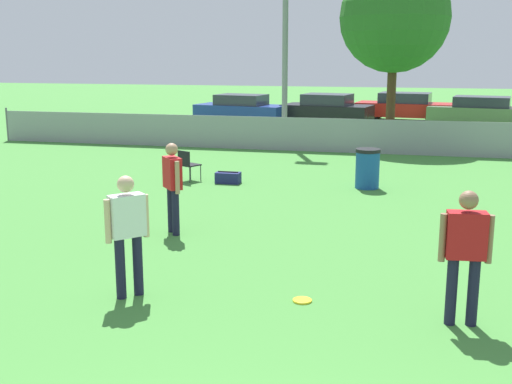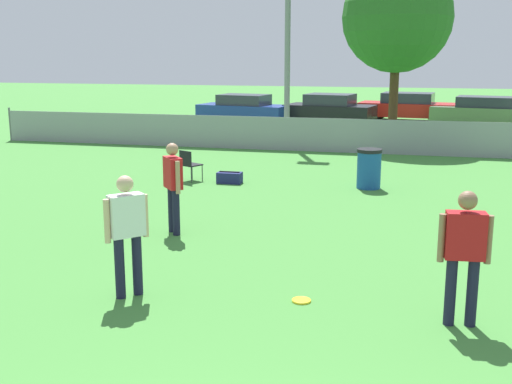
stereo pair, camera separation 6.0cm
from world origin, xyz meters
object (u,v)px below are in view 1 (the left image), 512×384
gear_bag_sideline (228,178)px  parked_car_olive (481,111)px  light_pole (285,10)px  player_thrower_red (173,181)px  tree_near_pole (395,18)px  player_defender_red (465,248)px  parked_car_dark (327,109)px  parked_car_blue (241,109)px  trash_bin (367,168)px  folding_chair_sideline (188,163)px  parked_car_red (405,107)px  frisbee_disc (302,300)px  player_receiver_white (127,227)px

gear_bag_sideline → parked_car_olive: bearing=64.4°
light_pole → player_thrower_red: size_ratio=4.80×
tree_near_pole → player_defender_red: bearing=-84.8°
parked_car_dark → parked_car_olive: bearing=18.9°
tree_near_pole → gear_bag_sideline: bearing=-112.8°
gear_bag_sideline → parked_car_blue: (-3.35, 13.73, 0.51)m
tree_near_pole → player_defender_red: (1.46, -16.06, -3.42)m
player_defender_red → trash_bin: (-1.66, 7.73, -0.47)m
player_thrower_red → folding_chair_sideline: 4.84m
player_thrower_red → folding_chair_sideline: size_ratio=2.08×
parked_car_blue → parked_car_dark: size_ratio=1.05×
parked_car_blue → parked_car_red: (7.31, 2.75, 0.02)m
player_defender_red → trash_bin: bearing=95.9°
player_defender_red → folding_chair_sideline: 9.70m
tree_near_pole → parked_car_red: (0.38, 7.92, -3.70)m
light_pole → gear_bag_sideline: 8.93m
frisbee_disc → parked_car_dark: (-2.54, 21.48, 0.66)m
light_pole → parked_car_red: bearing=65.0°
folding_chair_sideline → parked_car_red: size_ratio=0.17×
player_thrower_red → parked_car_red: player_thrower_red is taller
tree_near_pole → player_receiver_white: 16.73m
tree_near_pole → frisbee_disc: (-0.48, -15.79, -4.36)m
folding_chair_sideline → trash_bin: trash_bin is taller
light_pole → gear_bag_sideline: bearing=-89.1°
folding_chair_sideline → parked_car_dark: parked_car_dark is taller
tree_near_pole → parked_car_olive: tree_near_pole is taller
light_pole → player_defender_red: size_ratio=4.80×
light_pole → trash_bin: bearing=-64.9°
light_pole → parked_car_olive: (7.45, 7.59, -4.00)m
folding_chair_sideline → parked_car_olive: parked_car_olive is taller
player_receiver_white → parked_car_olive: size_ratio=0.34×
folding_chair_sideline → light_pole: bearing=-69.5°
light_pole → frisbee_disc: size_ratio=30.90×
frisbee_disc → parked_car_red: size_ratio=0.05×
player_thrower_red → player_receiver_white: (0.53, -2.99, 0.00)m
folding_chair_sideline → player_defender_red: bearing=156.5°
parked_car_blue → player_thrower_red: bearing=-68.4°
tree_near_pole → folding_chair_sideline: 10.48m
player_defender_red → light_pole: bearing=102.6°
tree_near_pole → parked_car_blue: bearing=143.2°
trash_bin → frisbee_disc: bearing=-92.2°
trash_bin → parked_car_olive: bearing=75.3°
frisbee_disc → parked_car_olive: size_ratio=0.05×
tree_near_pole → player_thrower_red: tree_near_pole is taller
trash_bin → parked_car_dark: bearing=101.4°
frisbee_disc → parked_car_blue: (-6.45, 20.97, 0.63)m
player_defender_red → gear_bag_sideline: (-5.05, 7.51, -0.81)m
parked_car_dark → parked_car_red: bearing=43.4°
trash_bin → parked_car_red: parked_car_red is taller
tree_near_pole → parked_car_olive: bearing=60.9°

